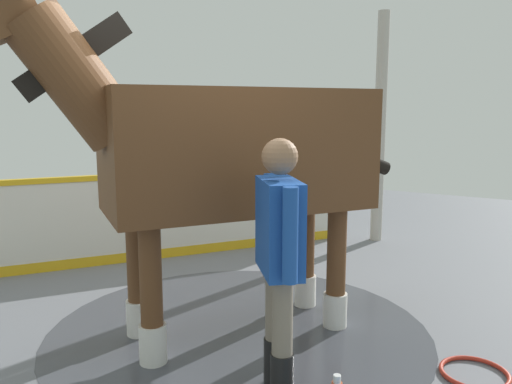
# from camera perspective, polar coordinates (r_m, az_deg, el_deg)

# --- Properties ---
(ground_plane) EXTENTS (16.00, 16.00, 0.02)m
(ground_plane) POSITION_cam_1_polar(r_m,az_deg,el_deg) (4.58, -5.76, -14.47)
(ground_plane) COLOR slate
(wet_patch) EXTENTS (3.15, 3.15, 0.00)m
(wet_patch) POSITION_cam_1_polar(r_m,az_deg,el_deg) (4.43, -1.92, -15.09)
(wet_patch) COLOR #42444C
(wet_patch) RESTS_ON ground
(barrier_wall) EXTENTS (3.02, 4.13, 1.07)m
(barrier_wall) POSITION_cam_1_polar(r_m,az_deg,el_deg) (6.41, -9.83, -2.89)
(barrier_wall) COLOR silver
(barrier_wall) RESTS_ON ground
(roof_post_far) EXTENTS (0.16, 0.16, 3.10)m
(roof_post_far) POSITION_cam_1_polar(r_m,az_deg,el_deg) (7.23, 13.63, 6.83)
(roof_post_far) COLOR #B7B2A8
(roof_post_far) RESTS_ON ground
(horse) EXTENTS (2.27, 2.93, 2.70)m
(horse) POSITION_cam_1_polar(r_m,az_deg,el_deg) (4.00, -3.81, 4.51)
(horse) COLOR brown
(horse) RESTS_ON ground
(handler) EXTENTS (0.48, 0.54, 1.66)m
(handler) POSITION_cam_1_polar(r_m,az_deg,el_deg) (3.20, 2.59, -6.65)
(handler) COLOR black
(handler) RESTS_ON ground
(hose_coil) EXTENTS (0.47, 0.47, 0.03)m
(hose_coil) POSITION_cam_1_polar(r_m,az_deg,el_deg) (4.06, 23.16, -18.03)
(hose_coil) COLOR #B72D1E
(hose_coil) RESTS_ON ground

